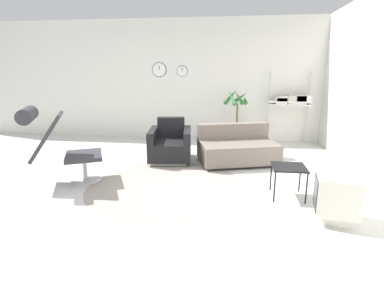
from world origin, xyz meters
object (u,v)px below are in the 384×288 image
Objects in this scene: couch_low at (237,149)px; potted_plant at (237,121)px; lounge_chair at (54,138)px; armchair_red at (170,145)px; side_table at (289,170)px; crt_television at (337,197)px; shelf_unit at (292,101)px.

couch_low is 1.39m from potted_plant.
lounge_chair is 2.04m from armchair_red.
crt_television is (0.41, -0.62, -0.09)m from side_table.
shelf_unit reaches higher than crt_television.
lounge_chair is 4.88m from shelf_unit.
lounge_chair is 0.78× the size of couch_low.
lounge_chair is at bearing 179.28° from side_table.
potted_plant reaches higher than couch_low.
crt_television is (1.07, -2.09, 0.04)m from couch_low.
armchair_red is at bearing 108.70° from lounge_chair.
lounge_chair is at bearing 90.11° from crt_television.
shelf_unit is at bearing 79.81° from side_table.
lounge_chair reaches higher than side_table.
couch_low is at bearing 113.95° from side_table.
shelf_unit is at bearing 101.95° from lounge_chair.
couch_low is at bearing -90.01° from potted_plant.
lounge_chair reaches higher than armchair_red.
potted_plant is at bearing -138.98° from armchair_red.
potted_plant is at bearing 110.66° from lounge_chair.
potted_plant reaches higher than crt_television.
couch_low reaches higher than side_table.
lounge_chair is 3.04m from couch_low.
crt_television is (3.71, -0.66, -0.41)m from lounge_chair.
potted_plant is (0.00, 1.36, 0.27)m from couch_low.
crt_television is 3.72m from shelf_unit.
shelf_unit is at bearing 9.23° from potted_plant.
shelf_unit is (1.20, 1.56, 0.74)m from couch_low.
couch_low is 2.91× the size of crt_television.
side_table is 0.34× the size of potted_plant.
crt_television reaches higher than side_table.
couch_low is (2.65, 1.43, -0.45)m from lounge_chair.
potted_plant is at bearing 102.99° from side_table.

